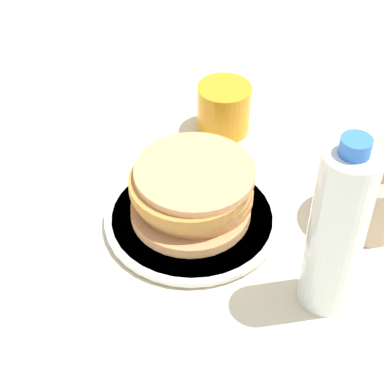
% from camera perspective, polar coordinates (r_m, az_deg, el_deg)
% --- Properties ---
extents(ground_plane, '(4.00, 4.00, 0.00)m').
position_cam_1_polar(ground_plane, '(0.86, -1.01, -2.14)').
color(ground_plane, beige).
extents(plate, '(0.23, 0.23, 0.01)m').
position_cam_1_polar(plate, '(0.85, 0.00, -2.33)').
color(plate, silver).
rests_on(plate, ground_plane).
extents(pancake_stack, '(0.17, 0.17, 0.07)m').
position_cam_1_polar(pancake_stack, '(0.82, -0.00, -0.17)').
color(pancake_stack, tan).
rests_on(pancake_stack, plate).
extents(juice_glass, '(0.08, 0.08, 0.08)m').
position_cam_1_polar(juice_glass, '(0.98, 2.84, 7.42)').
color(juice_glass, orange).
rests_on(juice_glass, ground_plane).
extents(cream_jug, '(0.11, 0.11, 0.11)m').
position_cam_1_polar(cream_jug, '(0.85, 15.45, 0.09)').
color(cream_jug, tan).
rests_on(cream_jug, ground_plane).
extents(water_bottle_mid, '(0.06, 0.06, 0.24)m').
position_cam_1_polar(water_bottle_mid, '(0.70, 12.73, -3.42)').
color(water_bottle_mid, silver).
rests_on(water_bottle_mid, ground_plane).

